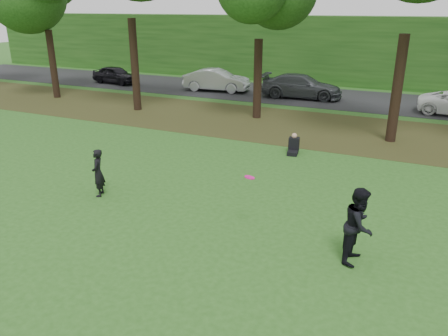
% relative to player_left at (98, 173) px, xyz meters
% --- Properties ---
extents(ground, '(120.00, 120.00, 0.00)m').
position_rel_player_left_xyz_m(ground, '(3.88, -2.09, -0.77)').
color(ground, '#27541A').
rests_on(ground, ground).
extents(leaf_litter, '(60.00, 7.00, 0.01)m').
position_rel_player_left_xyz_m(leaf_litter, '(3.88, 10.91, -0.76)').
color(leaf_litter, '#3E2A16').
rests_on(leaf_litter, ground).
extents(street, '(70.00, 7.00, 0.02)m').
position_rel_player_left_xyz_m(street, '(3.88, 18.91, -0.76)').
color(street, black).
rests_on(street, ground).
extents(far_hedge, '(70.00, 3.00, 5.00)m').
position_rel_player_left_xyz_m(far_hedge, '(3.88, 24.91, 1.73)').
color(far_hedge, '#1B4513').
rests_on(far_hedge, ground).
extents(player_left, '(0.58, 0.66, 1.54)m').
position_rel_player_left_xyz_m(player_left, '(0.00, 0.00, 0.00)').
color(player_left, black).
rests_on(player_left, ground).
extents(player_right, '(0.81, 0.98, 1.85)m').
position_rel_player_left_xyz_m(player_right, '(8.04, -0.49, 0.16)').
color(player_right, black).
rests_on(player_right, ground).
extents(parked_cars, '(37.40, 3.47, 1.53)m').
position_rel_player_left_xyz_m(parked_cars, '(3.44, 17.66, -0.04)').
color(parked_cars, black).
rests_on(parked_cars, street).
extents(frisbee, '(0.38, 0.38, 0.09)m').
position_rel_player_left_xyz_m(frisbee, '(5.19, -0.20, 0.78)').
color(frisbee, '#E8138D').
rests_on(frisbee, ground).
extents(seated_person, '(0.52, 0.78, 0.83)m').
position_rel_player_left_xyz_m(seated_person, '(4.41, 6.73, -0.46)').
color(seated_person, black).
rests_on(seated_person, ground).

